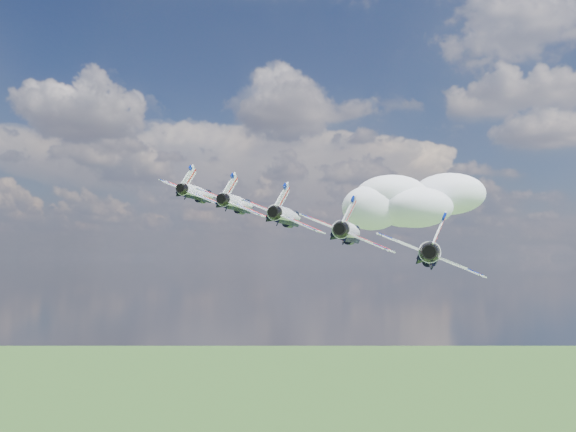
% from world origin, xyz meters
% --- Properties ---
extents(cloud_far, '(57.94, 45.52, 22.76)m').
position_xyz_m(cloud_far, '(29.43, 213.60, 160.83)').
color(cloud_far, white).
extents(jet_0, '(12.11, 16.14, 8.48)m').
position_xyz_m(jet_0, '(0.94, 24.15, 147.02)').
color(jet_0, white).
extents(jet_1, '(12.11, 16.14, 8.48)m').
position_xyz_m(jet_1, '(10.07, 16.18, 144.52)').
color(jet_1, white).
extents(jet_2, '(12.11, 16.14, 8.48)m').
position_xyz_m(jet_2, '(19.21, 8.22, 142.02)').
color(jet_2, silver).
extents(jet_3, '(12.11, 16.14, 8.48)m').
position_xyz_m(jet_3, '(28.34, 0.25, 139.52)').
color(jet_3, white).
extents(jet_4, '(12.11, 16.14, 8.48)m').
position_xyz_m(jet_4, '(37.47, -7.71, 137.03)').
color(jet_4, white).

